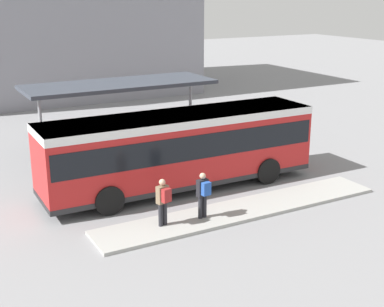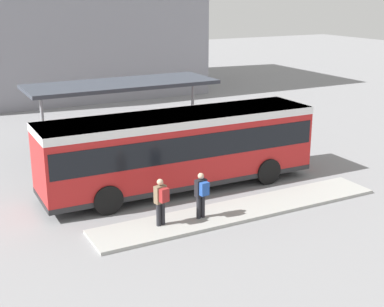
{
  "view_description": "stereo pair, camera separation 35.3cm",
  "coord_description": "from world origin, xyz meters",
  "px_view_note": "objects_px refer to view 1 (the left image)",
  "views": [
    {
      "loc": [
        -9.39,
        -17.99,
        7.62
      ],
      "look_at": [
        0.55,
        0.0,
        1.37
      ],
      "focal_mm": 50.0,
      "sensor_mm": 36.0,
      "label": 1
    },
    {
      "loc": [
        -9.07,
        -18.16,
        7.62
      ],
      "look_at": [
        0.55,
        0.0,
        1.37
      ],
      "focal_mm": 50.0,
      "sensor_mm": 36.0,
      "label": 2
    }
  ],
  "objects_px": {
    "bicycle_black": "(277,132)",
    "bicycle_yellow": "(264,130)",
    "pedestrian_companion": "(163,199)",
    "pedestrian_waiting": "(203,193)",
    "bicycle_green": "(286,135)",
    "city_bus": "(180,145)",
    "potted_planter_near_shelter": "(141,153)"
  },
  "relations": [
    {
      "from": "pedestrian_companion",
      "to": "bicycle_black",
      "type": "xyz_separation_m",
      "value": [
        10.42,
        7.38,
        -0.71
      ]
    },
    {
      "from": "city_bus",
      "to": "bicycle_black",
      "type": "relative_size",
      "value": 7.01
    },
    {
      "from": "city_bus",
      "to": "pedestrian_waiting",
      "type": "xyz_separation_m",
      "value": [
        -0.83,
        -3.28,
        -0.73
      ]
    },
    {
      "from": "bicycle_green",
      "to": "bicycle_black",
      "type": "relative_size",
      "value": 1.12
    },
    {
      "from": "bicycle_green",
      "to": "potted_planter_near_shelter",
      "type": "relative_size",
      "value": 1.42
    },
    {
      "from": "pedestrian_waiting",
      "to": "pedestrian_companion",
      "type": "relative_size",
      "value": 1.0
    },
    {
      "from": "city_bus",
      "to": "pedestrian_companion",
      "type": "height_order",
      "value": "city_bus"
    },
    {
      "from": "bicycle_black",
      "to": "bicycle_yellow",
      "type": "distance_m",
      "value": 0.82
    },
    {
      "from": "bicycle_black",
      "to": "pedestrian_waiting",
      "type": "bearing_deg",
      "value": 123.36
    },
    {
      "from": "pedestrian_companion",
      "to": "bicycle_green",
      "type": "relative_size",
      "value": 0.92
    },
    {
      "from": "bicycle_green",
      "to": "bicycle_yellow",
      "type": "xyz_separation_m",
      "value": [
        -0.37,
        1.48,
        -0.03
      ]
    },
    {
      "from": "city_bus",
      "to": "potted_planter_near_shelter",
      "type": "xyz_separation_m",
      "value": [
        -0.28,
        3.27,
        -1.12
      ]
    },
    {
      "from": "bicycle_yellow",
      "to": "city_bus",
      "type": "bearing_deg",
      "value": 115.66
    },
    {
      "from": "pedestrian_companion",
      "to": "pedestrian_waiting",
      "type": "bearing_deg",
      "value": -106.38
    },
    {
      "from": "pedestrian_waiting",
      "to": "potted_planter_near_shelter",
      "type": "relative_size",
      "value": 1.3
    },
    {
      "from": "bicycle_green",
      "to": "bicycle_black",
      "type": "distance_m",
      "value": 0.74
    },
    {
      "from": "bicycle_black",
      "to": "potted_planter_near_shelter",
      "type": "distance_m",
      "value": 8.46
    },
    {
      "from": "bicycle_black",
      "to": "potted_planter_near_shelter",
      "type": "xyz_separation_m",
      "value": [
        -8.4,
        -0.92,
        0.32
      ]
    },
    {
      "from": "pedestrian_companion",
      "to": "bicycle_green",
      "type": "distance_m",
      "value": 12.39
    },
    {
      "from": "potted_planter_near_shelter",
      "to": "pedestrian_waiting",
      "type": "bearing_deg",
      "value": -94.8
    },
    {
      "from": "city_bus",
      "to": "bicycle_green",
      "type": "distance_m",
      "value": 8.95
    },
    {
      "from": "bicycle_green",
      "to": "bicycle_yellow",
      "type": "distance_m",
      "value": 1.53
    },
    {
      "from": "bicycle_green",
      "to": "bicycle_black",
      "type": "xyz_separation_m",
      "value": [
        -0.01,
        0.74,
        -0.04
      ]
    },
    {
      "from": "city_bus",
      "to": "bicycle_yellow",
      "type": "relative_size",
      "value": 6.73
    },
    {
      "from": "city_bus",
      "to": "pedestrian_companion",
      "type": "relative_size",
      "value": 6.81
    },
    {
      "from": "bicycle_black",
      "to": "potted_planter_near_shelter",
      "type": "bearing_deg",
      "value": 89.78
    },
    {
      "from": "bicycle_black",
      "to": "bicycle_yellow",
      "type": "bearing_deg",
      "value": 19.54
    },
    {
      "from": "pedestrian_waiting",
      "to": "bicycle_green",
      "type": "relative_size",
      "value": 0.92
    },
    {
      "from": "pedestrian_waiting",
      "to": "bicycle_yellow",
      "type": "relative_size",
      "value": 0.99
    },
    {
      "from": "pedestrian_companion",
      "to": "bicycle_black",
      "type": "relative_size",
      "value": 1.03
    },
    {
      "from": "bicycle_yellow",
      "to": "pedestrian_waiting",
      "type": "bearing_deg",
      "value": 126.94
    },
    {
      "from": "city_bus",
      "to": "pedestrian_waiting",
      "type": "distance_m",
      "value": 3.46
    }
  ]
}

